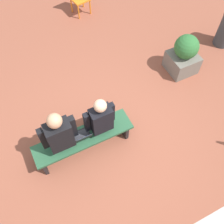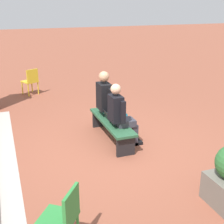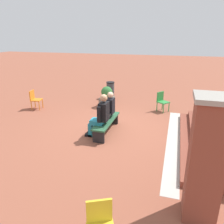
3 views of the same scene
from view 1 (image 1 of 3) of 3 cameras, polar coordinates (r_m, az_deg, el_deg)
name	(u,v)px [view 1 (image 1 of 3)]	position (r m, az deg, el deg)	size (l,w,h in m)	color
ground_plane	(105,146)	(5.03, -1.64, -7.30)	(60.00, 60.00, 0.00)	brown
bench	(83,139)	(4.71, -6.24, -5.89)	(1.80, 0.44, 0.45)	#285638
person_student	(99,118)	(4.48, -2.96, -1.40)	(0.54, 0.68, 1.34)	#383842
person_adult	(58,133)	(4.37, -11.58, -4.58)	(0.60, 0.76, 1.44)	teal
laptop	(82,136)	(4.58, -6.60, -5.29)	(0.32, 0.29, 0.21)	black
planter	(184,55)	(6.01, 15.39, 11.82)	(0.60, 0.60, 0.94)	#6B665B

